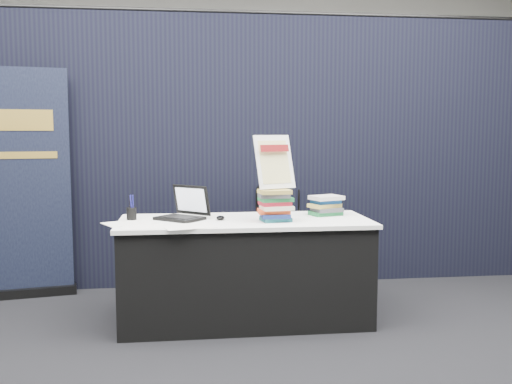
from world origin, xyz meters
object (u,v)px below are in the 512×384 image
object	(u,v)px
display_table	(245,270)
book_stack_tall	(275,205)
stacking_chair	(280,232)
laptop	(180,211)
info_sign	(274,162)
book_stack_short	(326,206)
pullup_banner	(23,197)

from	to	relation	value
display_table	book_stack_tall	distance (m)	0.54
book_stack_tall	stacking_chair	bearing A→B (deg)	78.16
laptop	info_sign	world-z (taller)	info_sign
display_table	laptop	xyz separation A→B (m)	(-0.47, 0.08, 0.43)
info_sign	stacking_chair	xyz separation A→B (m)	(0.20, 0.95, -0.66)
display_table	book_stack_tall	size ratio (longest dim) A/B	7.94
laptop	book_stack_short	xyz separation A→B (m)	(1.10, 0.05, 0.02)
info_sign	display_table	bearing A→B (deg)	134.13
pullup_banner	laptop	bearing A→B (deg)	-40.82
laptop	pullup_banner	world-z (taller)	pullup_banner
book_stack_tall	pullup_banner	bearing A→B (deg)	154.20
display_table	book_stack_short	distance (m)	0.79
display_table	info_sign	distance (m)	0.82
book_stack_tall	book_stack_short	size ratio (longest dim) A/B	0.91
laptop	pullup_banner	size ratio (longest dim) A/B	0.22
display_table	info_sign	bearing A→B (deg)	-22.86
pullup_banner	stacking_chair	size ratio (longest dim) A/B	2.12
pullup_banner	info_sign	bearing A→B (deg)	-35.65
laptop	stacking_chair	bearing A→B (deg)	82.14
book_stack_tall	info_sign	xyz separation A→B (m)	(-0.00, 0.03, 0.30)
display_table	book_stack_tall	xyz separation A→B (m)	(0.20, -0.12, 0.49)
laptop	display_table	bearing A→B (deg)	30.65
display_table	pullup_banner	world-z (taller)	pullup_banner
info_sign	pullup_banner	bearing A→B (deg)	131.92
book_stack_short	stacking_chair	distance (m)	0.84
display_table	book_stack_tall	world-z (taller)	book_stack_tall
laptop	stacking_chair	size ratio (longest dim) A/B	0.47
book_stack_tall	stacking_chair	xyz separation A→B (m)	(0.20, 0.98, -0.36)
stacking_chair	info_sign	bearing A→B (deg)	-113.29
book_stack_tall	book_stack_short	distance (m)	0.50
display_table	book_stack_short	bearing A→B (deg)	11.30
book_stack_short	stacking_chair	bearing A→B (deg)	107.09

